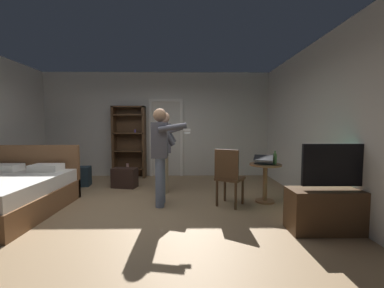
{
  "coord_description": "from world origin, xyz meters",
  "views": [
    {
      "loc": [
        0.87,
        -3.96,
        1.36
      ],
      "look_at": [
        0.93,
        0.56,
        1.04
      ],
      "focal_mm": 22.53,
      "sensor_mm": 36.0,
      "label": 1
    }
  ],
  "objects_px": {
    "bottle_on_table": "(275,159)",
    "suitcase_dark": "(125,178)",
    "bed": "(1,195)",
    "person_striped_shirt": "(165,146)",
    "tv_flatscreen": "(336,206)",
    "side_table": "(265,177)",
    "suitcase_small": "(78,176)",
    "wooden_chair": "(228,175)",
    "laptop": "(264,161)",
    "bookshelf": "(129,139)",
    "person_blue_shirt": "(161,150)"
  },
  "relations": [
    {
      "from": "person_striped_shirt",
      "to": "suitcase_small",
      "type": "xyz_separation_m",
      "value": [
        -2.06,
        0.5,
        -0.75
      ]
    },
    {
      "from": "person_striped_shirt",
      "to": "side_table",
      "type": "bearing_deg",
      "value": -21.79
    },
    {
      "from": "bottle_on_table",
      "to": "suitcase_small",
      "type": "xyz_separation_m",
      "value": [
        -4.08,
        1.33,
        -0.58
      ]
    },
    {
      "from": "bookshelf",
      "to": "laptop",
      "type": "height_order",
      "value": "bookshelf"
    },
    {
      "from": "bed",
      "to": "side_table",
      "type": "relative_size",
      "value": 2.79
    },
    {
      "from": "bookshelf",
      "to": "person_blue_shirt",
      "type": "height_order",
      "value": "bookshelf"
    },
    {
      "from": "person_striped_shirt",
      "to": "tv_flatscreen",
      "type": "bearing_deg",
      "value": -39.83
    },
    {
      "from": "bed",
      "to": "bookshelf",
      "type": "bearing_deg",
      "value": 64.08
    },
    {
      "from": "bookshelf",
      "to": "laptop",
      "type": "xyz_separation_m",
      "value": [
        2.94,
        -2.28,
        -0.27
      ]
    },
    {
      "from": "person_blue_shirt",
      "to": "suitcase_small",
      "type": "height_order",
      "value": "person_blue_shirt"
    },
    {
      "from": "side_table",
      "to": "suitcase_small",
      "type": "bearing_deg",
      "value": 162.39
    },
    {
      "from": "tv_flatscreen",
      "to": "bottle_on_table",
      "type": "relative_size",
      "value": 5.0
    },
    {
      "from": "bed",
      "to": "suitcase_small",
      "type": "height_order",
      "value": "bed"
    },
    {
      "from": "wooden_chair",
      "to": "suitcase_small",
      "type": "height_order",
      "value": "wooden_chair"
    },
    {
      "from": "bottle_on_table",
      "to": "suitcase_dark",
      "type": "bearing_deg",
      "value": 158.39
    },
    {
      "from": "bed",
      "to": "suitcase_small",
      "type": "distance_m",
      "value": 1.83
    },
    {
      "from": "laptop",
      "to": "bottle_on_table",
      "type": "height_order",
      "value": "bottle_on_table"
    },
    {
      "from": "bottle_on_table",
      "to": "wooden_chair",
      "type": "distance_m",
      "value": 0.9
    },
    {
      "from": "laptop",
      "to": "wooden_chair",
      "type": "xyz_separation_m",
      "value": [
        -0.66,
        -0.19,
        -0.21
      ]
    },
    {
      "from": "side_table",
      "to": "wooden_chair",
      "type": "bearing_deg",
      "value": -162.02
    },
    {
      "from": "side_table",
      "to": "suitcase_dark",
      "type": "height_order",
      "value": "side_table"
    },
    {
      "from": "bed",
      "to": "person_striped_shirt",
      "type": "xyz_separation_m",
      "value": [
        2.45,
        1.28,
        0.67
      ]
    },
    {
      "from": "bookshelf",
      "to": "bottle_on_table",
      "type": "xyz_separation_m",
      "value": [
        3.13,
        -2.32,
        -0.22
      ]
    },
    {
      "from": "tv_flatscreen",
      "to": "suitcase_dark",
      "type": "bearing_deg",
      "value": 144.97
    },
    {
      "from": "person_blue_shirt",
      "to": "person_striped_shirt",
      "type": "bearing_deg",
      "value": 90.67
    },
    {
      "from": "bed",
      "to": "tv_flatscreen",
      "type": "xyz_separation_m",
      "value": [
        4.86,
        -0.72,
        0.03
      ]
    },
    {
      "from": "wooden_chair",
      "to": "side_table",
      "type": "bearing_deg",
      "value": 17.98
    },
    {
      "from": "bed",
      "to": "side_table",
      "type": "bearing_deg",
      "value": 6.98
    },
    {
      "from": "bed",
      "to": "suitcase_small",
      "type": "relative_size",
      "value": 3.72
    },
    {
      "from": "suitcase_dark",
      "to": "laptop",
      "type": "bearing_deg",
      "value": -9.9
    },
    {
      "from": "person_blue_shirt",
      "to": "bottle_on_table",
      "type": "bearing_deg",
      "value": 1.35
    },
    {
      "from": "bookshelf",
      "to": "side_table",
      "type": "relative_size",
      "value": 2.74
    },
    {
      "from": "person_striped_shirt",
      "to": "suitcase_dark",
      "type": "height_order",
      "value": "person_striped_shirt"
    },
    {
      "from": "bed",
      "to": "person_striped_shirt",
      "type": "distance_m",
      "value": 2.85
    },
    {
      "from": "person_striped_shirt",
      "to": "suitcase_small",
      "type": "height_order",
      "value": "person_striped_shirt"
    },
    {
      "from": "bed",
      "to": "side_table",
      "type": "xyz_separation_m",
      "value": [
        4.33,
        0.53,
        0.16
      ]
    },
    {
      "from": "laptop",
      "to": "suitcase_dark",
      "type": "relative_size",
      "value": 0.78
    },
    {
      "from": "person_blue_shirt",
      "to": "suitcase_dark",
      "type": "distance_m",
      "value": 1.73
    },
    {
      "from": "bookshelf",
      "to": "suitcase_small",
      "type": "height_order",
      "value": "bookshelf"
    },
    {
      "from": "bookshelf",
      "to": "bottle_on_table",
      "type": "relative_size",
      "value": 7.9
    },
    {
      "from": "side_table",
      "to": "person_blue_shirt",
      "type": "xyz_separation_m",
      "value": [
        -1.87,
        -0.13,
        0.51
      ]
    },
    {
      "from": "bookshelf",
      "to": "tv_flatscreen",
      "type": "relative_size",
      "value": 1.58
    },
    {
      "from": "wooden_chair",
      "to": "suitcase_small",
      "type": "relative_size",
      "value": 1.89
    },
    {
      "from": "laptop",
      "to": "suitcase_small",
      "type": "relative_size",
      "value": 0.8
    },
    {
      "from": "tv_flatscreen",
      "to": "person_striped_shirt",
      "type": "relative_size",
      "value": 0.73
    },
    {
      "from": "tv_flatscreen",
      "to": "suitcase_small",
      "type": "bearing_deg",
      "value": 150.71
    },
    {
      "from": "tv_flatscreen",
      "to": "person_blue_shirt",
      "type": "relative_size",
      "value": 0.72
    },
    {
      "from": "bottle_on_table",
      "to": "suitcase_dark",
      "type": "height_order",
      "value": "bottle_on_table"
    },
    {
      "from": "person_striped_shirt",
      "to": "suitcase_dark",
      "type": "distance_m",
      "value": 1.26
    },
    {
      "from": "person_blue_shirt",
      "to": "person_striped_shirt",
      "type": "xyz_separation_m",
      "value": [
        -0.01,
        0.88,
        0.0
      ]
    }
  ]
}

